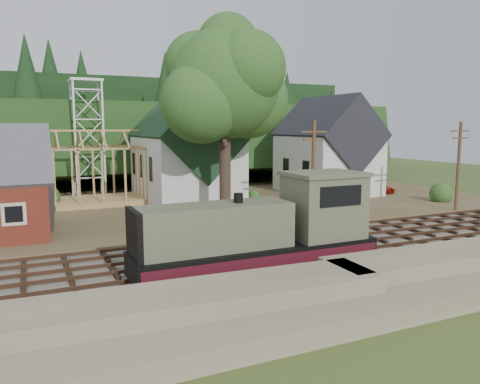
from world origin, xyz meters
name	(u,v)px	position (x,y,z in m)	size (l,w,h in m)	color
ground	(261,257)	(0.00, 0.00, 0.00)	(140.00, 140.00, 0.00)	#384C1E
embankment	(353,308)	(0.00, -8.50, 0.00)	(64.00, 5.00, 1.60)	#7F7259
railroad_bed	(261,256)	(0.00, 0.00, 0.08)	(64.00, 11.00, 0.16)	#726B5B
village_flat	(172,207)	(0.00, 18.00, 0.15)	(64.00, 26.00, 0.30)	brown
hillside	(122,181)	(0.00, 42.00, 0.00)	(70.00, 28.00, 8.00)	#1E3F19
ridge	(104,171)	(0.00, 58.00, 0.00)	(80.00, 20.00, 12.00)	black
church	(186,151)	(2.00, 19.68, 5.18)	(8.40, 15.17, 13.00)	silver
farmhouse	(327,151)	(18.00, 19.00, 4.87)	(8.40, 10.80, 10.60)	silver
timber_frame	(98,172)	(-6.00, 22.00, 3.27)	(8.20, 6.20, 6.99)	tan
lattice_tower	(86,103)	(-6.00, 28.00, 10.03)	(3.20, 3.20, 12.12)	silver
big_tree	(226,92)	(2.17, 10.08, 10.22)	(10.90, 8.40, 14.70)	#38281E
telegraph_pole_near	(313,172)	(7.00, 5.20, 4.25)	(2.20, 0.28, 8.00)	#4C331E
telegraph_pole_far	(458,165)	(22.00, 5.20, 4.25)	(2.20, 0.28, 8.00)	#4C331E
locomotive	(266,233)	(-1.28, -3.00, 2.21)	(12.60, 3.15, 5.02)	black
car_blue	(148,220)	(-4.38, 9.13, 0.91)	(1.45, 3.60, 1.23)	#6287D3
car_red	(377,188)	(22.72, 16.16, 0.85)	(1.83, 3.97, 1.10)	#AB210D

